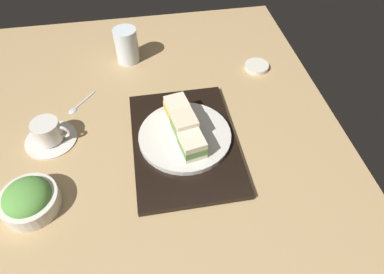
% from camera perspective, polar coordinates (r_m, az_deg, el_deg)
% --- Properties ---
extents(ground_plane, '(1.40, 1.00, 0.03)m').
position_cam_1_polar(ground_plane, '(0.85, -5.56, -5.04)').
color(ground_plane, tan).
extents(serving_tray, '(0.38, 0.26, 0.01)m').
position_cam_1_polar(serving_tray, '(0.86, -1.08, -0.84)').
color(serving_tray, black).
rests_on(serving_tray, ground_plane).
extents(sandwich_plate, '(0.23, 0.23, 0.01)m').
position_cam_1_polar(sandwich_plate, '(0.86, -1.01, 0.20)').
color(sandwich_plate, silver).
rests_on(sandwich_plate, serving_tray).
extents(sandwich_near, '(0.07, 0.07, 0.05)m').
position_cam_1_polar(sandwich_near, '(0.79, 0.30, -1.53)').
color(sandwich_near, '#EFE5C1').
rests_on(sandwich_near, sandwich_plate).
extents(sandwich_middle, '(0.08, 0.07, 0.06)m').
position_cam_1_polar(sandwich_middle, '(0.83, -1.04, 1.94)').
color(sandwich_middle, beige).
rests_on(sandwich_middle, sandwich_plate).
extents(sandwich_far, '(0.07, 0.07, 0.06)m').
position_cam_1_polar(sandwich_far, '(0.87, -2.26, 4.66)').
color(sandwich_far, '#EFE5C1').
rests_on(sandwich_far, sandwich_plate).
extents(salad_bowl, '(0.13, 0.13, 0.07)m').
position_cam_1_polar(salad_bowl, '(0.82, -25.64, -9.44)').
color(salad_bowl, silver).
rests_on(salad_bowl, ground_plane).
extents(coffee_cup, '(0.13, 0.13, 0.06)m').
position_cam_1_polar(coffee_cup, '(0.93, -22.84, 0.59)').
color(coffee_cup, silver).
rests_on(coffee_cup, ground_plane).
extents(drinking_glass, '(0.07, 0.07, 0.11)m').
position_cam_1_polar(drinking_glass, '(1.12, -10.81, 14.95)').
color(drinking_glass, silver).
rests_on(drinking_glass, ground_plane).
extents(small_sauce_dish, '(0.07, 0.07, 0.01)m').
position_cam_1_polar(small_sauce_dish, '(1.11, 11.01, 11.63)').
color(small_sauce_dish, silver).
rests_on(small_sauce_dish, ground_plane).
extents(teaspoon, '(0.09, 0.08, 0.01)m').
position_cam_1_polar(teaspoon, '(1.01, -18.74, 4.91)').
color(teaspoon, silver).
rests_on(teaspoon, ground_plane).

